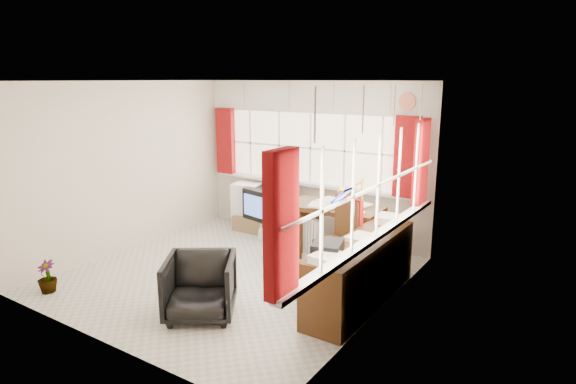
% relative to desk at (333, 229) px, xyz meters
% --- Properties ---
extents(ground, '(4.00, 4.00, 0.00)m').
position_rel_desk_xyz_m(ground, '(-0.80, -1.26, -0.43)').
color(ground, beige).
rests_on(ground, ground).
extents(room_walls, '(4.00, 4.00, 4.00)m').
position_rel_desk_xyz_m(room_walls, '(-0.80, -1.26, 1.07)').
color(room_walls, beige).
rests_on(room_walls, ground).
extents(window_back, '(3.70, 0.12, 3.60)m').
position_rel_desk_xyz_m(window_back, '(-0.80, 0.69, 0.51)').
color(window_back, '#FFE9C9').
rests_on(window_back, room_walls).
extents(window_right, '(0.12, 3.70, 3.60)m').
position_rel_desk_xyz_m(window_right, '(1.14, -1.26, 0.51)').
color(window_right, '#FFE9C9').
rests_on(window_right, room_walls).
extents(curtains, '(3.83, 3.83, 1.15)m').
position_rel_desk_xyz_m(curtains, '(0.12, -0.33, 1.02)').
color(curtains, maroon).
rests_on(curtains, room_walls).
extents(overhead_cabinets, '(3.98, 3.98, 0.48)m').
position_rel_desk_xyz_m(overhead_cabinets, '(0.18, -0.28, 1.82)').
color(overhead_cabinets, silver).
rests_on(overhead_cabinets, room_walls).
extents(desk, '(1.37, 0.71, 0.82)m').
position_rel_desk_xyz_m(desk, '(0.00, 0.00, 0.00)').
color(desk, '#462910').
rests_on(desk, ground).
extents(desk_lamp, '(0.20, 0.18, 0.46)m').
position_rel_desk_xyz_m(desk_lamp, '(0.50, -0.17, 0.67)').
color(desk_lamp, yellow).
rests_on(desk_lamp, desk).
extents(task_chair, '(0.57, 0.58, 1.07)m').
position_rel_desk_xyz_m(task_chair, '(0.45, -0.60, 0.13)').
color(task_chair, black).
rests_on(task_chair, ground).
extents(office_chair, '(1.02, 1.02, 0.68)m').
position_rel_desk_xyz_m(office_chair, '(-0.39, -2.33, -0.10)').
color(office_chair, black).
rests_on(office_chair, ground).
extents(radiator, '(0.44, 0.29, 0.61)m').
position_rel_desk_xyz_m(radiator, '(-0.27, -0.21, -0.19)').
color(radiator, white).
rests_on(radiator, ground).
extents(credenza, '(0.50, 2.00, 0.85)m').
position_rel_desk_xyz_m(credenza, '(0.93, -1.06, -0.05)').
color(credenza, '#462910').
rests_on(credenza, ground).
extents(file_tray, '(0.38, 0.44, 0.12)m').
position_rel_desk_xyz_m(file_tray, '(0.80, -1.64, 0.38)').
color(file_tray, black).
rests_on(file_tray, credenza).
extents(tv_bench, '(1.40, 0.50, 0.25)m').
position_rel_desk_xyz_m(tv_bench, '(-1.35, 0.46, -0.31)').
color(tv_bench, olive).
rests_on(tv_bench, ground).
extents(crt_tv, '(0.66, 0.62, 0.51)m').
position_rel_desk_xyz_m(crt_tv, '(-1.52, 0.44, 0.07)').
color(crt_tv, black).
rests_on(crt_tv, tv_bench).
extents(hifi_stack, '(0.59, 0.42, 0.57)m').
position_rel_desk_xyz_m(hifi_stack, '(-1.20, 0.50, 0.08)').
color(hifi_stack, black).
rests_on(hifi_stack, tv_bench).
extents(mini_fridge, '(0.54, 0.54, 0.78)m').
position_rel_desk_xyz_m(mini_fridge, '(-1.94, 0.54, -0.04)').
color(mini_fridge, white).
rests_on(mini_fridge, ground).
extents(spray_bottle_a, '(0.14, 0.14, 0.26)m').
position_rel_desk_xyz_m(spray_bottle_a, '(-1.32, 0.05, -0.30)').
color(spray_bottle_a, silver).
rests_on(spray_bottle_a, ground).
extents(spray_bottle_b, '(0.10, 0.10, 0.18)m').
position_rel_desk_xyz_m(spray_bottle_b, '(-0.80, -0.27, -0.35)').
color(spray_bottle_b, '#81C1B8').
rests_on(spray_bottle_b, ground).
extents(flower_vase, '(0.26, 0.26, 0.40)m').
position_rel_desk_xyz_m(flower_vase, '(-2.35, -2.90, -0.23)').
color(flower_vase, black).
rests_on(flower_vase, ground).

